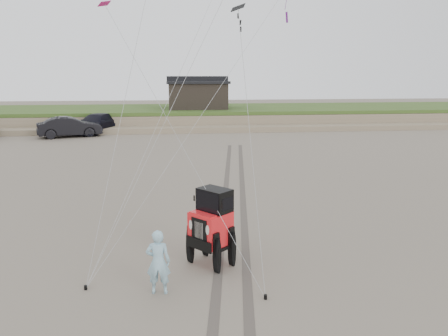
{
  "coord_description": "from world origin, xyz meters",
  "views": [
    {
      "loc": [
        -0.43,
        -9.83,
        5.42
      ],
      "look_at": [
        1.01,
        3.0,
        2.6
      ],
      "focal_mm": 35.0,
      "sensor_mm": 36.0,
      "label": 1
    }
  ],
  "objects_px": {
    "truck_c": "(97,123)",
    "jeep": "(211,235)",
    "truck_b": "(70,127)",
    "man": "(158,262)",
    "cabin": "(198,94)"
  },
  "relations": [
    {
      "from": "jeep",
      "to": "man",
      "type": "bearing_deg",
      "value": -85.42
    },
    {
      "from": "truck_c",
      "to": "man",
      "type": "relative_size",
      "value": 3.6
    },
    {
      "from": "truck_b",
      "to": "truck_c",
      "type": "distance_m",
      "value": 3.06
    },
    {
      "from": "truck_c",
      "to": "jeep",
      "type": "distance_m",
      "value": 30.43
    },
    {
      "from": "truck_b",
      "to": "man",
      "type": "bearing_deg",
      "value": 179.07
    },
    {
      "from": "truck_b",
      "to": "man",
      "type": "xyz_separation_m",
      "value": [
        8.53,
        -28.43,
        -0.04
      ]
    },
    {
      "from": "cabin",
      "to": "man",
      "type": "relative_size",
      "value": 3.84
    },
    {
      "from": "cabin",
      "to": "man",
      "type": "height_order",
      "value": "cabin"
    },
    {
      "from": "cabin",
      "to": "truck_c",
      "type": "distance_m",
      "value": 11.46
    },
    {
      "from": "cabin",
      "to": "truck_b",
      "type": "bearing_deg",
      "value": -144.36
    },
    {
      "from": "truck_c",
      "to": "jeep",
      "type": "height_order",
      "value": "jeep"
    },
    {
      "from": "man",
      "to": "cabin",
      "type": "bearing_deg",
      "value": -89.53
    },
    {
      "from": "truck_c",
      "to": "jeep",
      "type": "bearing_deg",
      "value": -52.97
    },
    {
      "from": "truck_c",
      "to": "man",
      "type": "xyz_separation_m",
      "value": [
        6.68,
        -30.86,
        -0.04
      ]
    },
    {
      "from": "truck_b",
      "to": "truck_c",
      "type": "bearing_deg",
      "value": -54.88
    }
  ]
}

